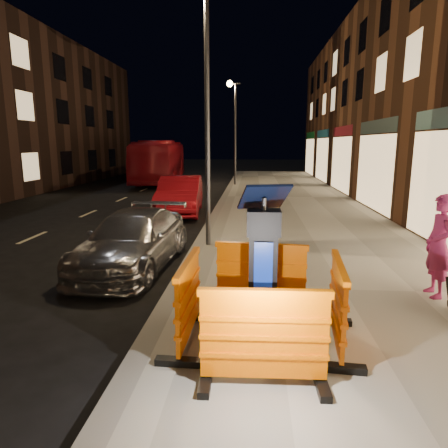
# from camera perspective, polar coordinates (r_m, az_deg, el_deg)

# --- Properties ---
(ground_plane) EXTENTS (120.00, 120.00, 0.00)m
(ground_plane) POSITION_cam_1_polar(r_m,az_deg,el_deg) (7.47, -6.79, -9.75)
(ground_plane) COLOR black
(ground_plane) RESTS_ON ground
(sidewalk) EXTENTS (6.00, 60.00, 0.15)m
(sidewalk) POSITION_cam_1_polar(r_m,az_deg,el_deg) (7.50, 16.67, -9.48)
(sidewalk) COLOR gray
(sidewalk) RESTS_ON ground
(kerb) EXTENTS (0.30, 60.00, 0.15)m
(kerb) POSITION_cam_1_polar(r_m,az_deg,el_deg) (7.45, -6.80, -9.21)
(kerb) COLOR slate
(kerb) RESTS_ON ground
(parking_kiosk) EXTENTS (0.66, 0.66, 1.95)m
(parking_kiosk) POSITION_cam_1_polar(r_m,az_deg,el_deg) (5.06, 5.56, -6.65)
(parking_kiosk) COLOR black
(parking_kiosk) RESTS_ON sidewalk
(barrier_front) EXTENTS (1.41, 0.61, 1.09)m
(barrier_front) POSITION_cam_1_polar(r_m,az_deg,el_deg) (4.35, 5.73, -15.99)
(barrier_front) COLOR #F66900
(barrier_front) RESTS_ON sidewalk
(barrier_back) EXTENTS (1.46, 0.73, 1.09)m
(barrier_back) POSITION_cam_1_polar(r_m,az_deg,el_deg) (6.10, 5.28, -7.72)
(barrier_back) COLOR #F66900
(barrier_back) RESTS_ON sidewalk
(barrier_kerbside) EXTENTS (0.62, 1.41, 1.09)m
(barrier_kerbside) POSITION_cam_1_polar(r_m,az_deg,el_deg) (5.28, -5.10, -10.88)
(barrier_kerbside) COLOR #F66900
(barrier_kerbside) RESTS_ON sidewalk
(barrier_bldgside) EXTENTS (0.71, 1.45, 1.09)m
(barrier_bldgside) POSITION_cam_1_polar(r_m,az_deg,el_deg) (5.32, 15.93, -11.08)
(barrier_bldgside) COLOR #F66900
(barrier_bldgside) RESTS_ON sidewalk
(car_silver) EXTENTS (1.99, 4.31, 1.22)m
(car_silver) POSITION_cam_1_polar(r_m,az_deg,el_deg) (9.14, -12.70, -5.96)
(car_silver) COLOR #ACACB1
(car_silver) RESTS_ON ground
(car_red) EXTENTS (1.88, 4.48, 1.44)m
(car_red) POSITION_cam_1_polar(r_m,az_deg,el_deg) (15.63, -6.21, 1.51)
(car_red) COLOR #A2101B
(car_red) RESTS_ON ground
(bus_doubledecker) EXTENTS (3.28, 10.40, 2.85)m
(bus_doubledecker) POSITION_cam_1_polar(r_m,az_deg,el_deg) (28.21, -9.03, 5.90)
(bus_doubledecker) COLOR maroon
(bus_doubledecker) RESTS_ON ground
(man) EXTENTS (0.42, 0.64, 1.74)m
(man) POSITION_cam_1_polar(r_m,az_deg,el_deg) (7.54, 28.35, -2.77)
(man) COLOR #A2296A
(man) RESTS_ON sidewalk
(street_lamp_mid) EXTENTS (0.12, 0.12, 6.00)m
(street_lamp_mid) POSITION_cam_1_polar(r_m,az_deg,el_deg) (9.91, -2.41, 14.11)
(street_lamp_mid) COLOR #3F3F44
(street_lamp_mid) RESTS_ON sidewalk
(street_lamp_far) EXTENTS (0.12, 0.12, 6.00)m
(street_lamp_far) POSITION_cam_1_polar(r_m,az_deg,el_deg) (24.86, 1.62, 12.56)
(street_lamp_far) COLOR #3F3F44
(street_lamp_far) RESTS_ON sidewalk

